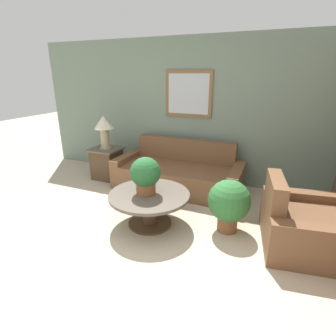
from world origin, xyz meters
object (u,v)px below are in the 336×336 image
object	(u,v)px
table_lamp	(104,126)
potted_plant_floor	(229,203)
coffee_table	(149,202)
couch_main	(179,174)
potted_plant_on_table	(145,174)
armchair	(301,225)
side_table	(107,163)

from	to	relation	value
table_lamp	potted_plant_floor	distance (m)	2.82
coffee_table	potted_plant_floor	distance (m)	1.05
couch_main	table_lamp	bearing A→B (deg)	-176.87
couch_main	coffee_table	distance (m)	1.31
coffee_table	table_lamp	size ratio (longest dim) A/B	1.73
potted_plant_floor	coffee_table	bearing A→B (deg)	-165.71
coffee_table	potted_plant_on_table	distance (m)	0.40
coffee_table	armchair	bearing A→B (deg)	8.12
table_lamp	potted_plant_floor	world-z (taller)	table_lamp
side_table	potted_plant_floor	distance (m)	2.75
side_table	potted_plant_on_table	size ratio (longest dim) A/B	1.22
potted_plant_on_table	potted_plant_floor	xyz separation A→B (m)	(1.06, 0.27, -0.33)
coffee_table	potted_plant_floor	bearing A→B (deg)	14.29
armchair	side_table	distance (m)	3.57
armchair	coffee_table	xyz separation A→B (m)	(-1.88, -0.27, 0.06)
potted_plant_on_table	potted_plant_floor	bearing A→B (deg)	14.16
coffee_table	side_table	world-z (taller)	side_table
coffee_table	couch_main	bearing A→B (deg)	93.16
couch_main	armchair	distance (m)	2.21
table_lamp	potted_plant_on_table	bearing A→B (deg)	-39.17
armchair	table_lamp	bearing A→B (deg)	66.06
armchair	coffee_table	world-z (taller)	armchair
couch_main	coffee_table	bearing A→B (deg)	-86.84
side_table	potted_plant_on_table	world-z (taller)	potted_plant_on_table
armchair	coffee_table	size ratio (longest dim) A/B	1.08
coffee_table	side_table	size ratio (longest dim) A/B	1.79
armchair	table_lamp	size ratio (longest dim) A/B	1.87
armchair	potted_plant_on_table	xyz separation A→B (m)	(-1.92, -0.28, 0.46)
armchair	coffee_table	bearing A→B (deg)	89.75
armchair	potted_plant_floor	world-z (taller)	armchair
couch_main	potted_plant_on_table	xyz separation A→B (m)	(0.03, -1.32, 0.46)
couch_main	side_table	distance (m)	1.49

